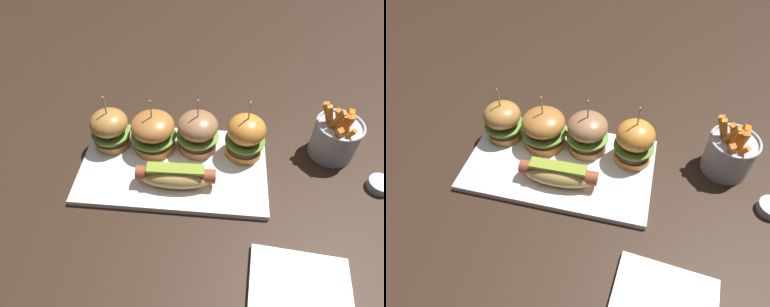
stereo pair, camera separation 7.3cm
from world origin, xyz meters
The scene contains 8 objects.
ground_plane centered at (0.00, 0.00, 0.00)m, with size 3.00×3.00×0.00m, color black.
platter_main centered at (0.00, 0.00, 0.01)m, with size 0.41×0.24×0.01m, color white.
hot_dog centered at (0.01, -0.05, 0.04)m, with size 0.17×0.06×0.05m.
slider_far_left centered at (-0.15, 0.05, 0.06)m, with size 0.09×0.09×0.14m.
slider_center_left centered at (-0.05, 0.05, 0.06)m, with size 0.10×0.10×0.13m.
slider_center_right centered at (0.05, 0.06, 0.06)m, with size 0.10×0.10×0.14m.
slider_far_right centered at (0.15, 0.05, 0.07)m, with size 0.09×0.09×0.15m.
fries_bucket centered at (0.36, 0.08, 0.05)m, with size 0.11×0.11×0.14m.
Camera 2 is at (0.16, -0.48, 0.59)m, focal length 32.09 mm.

